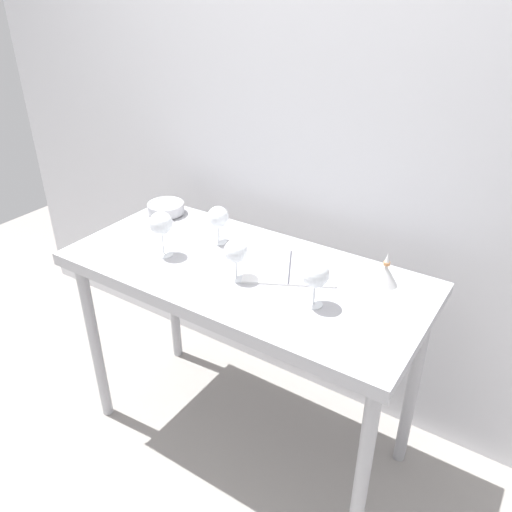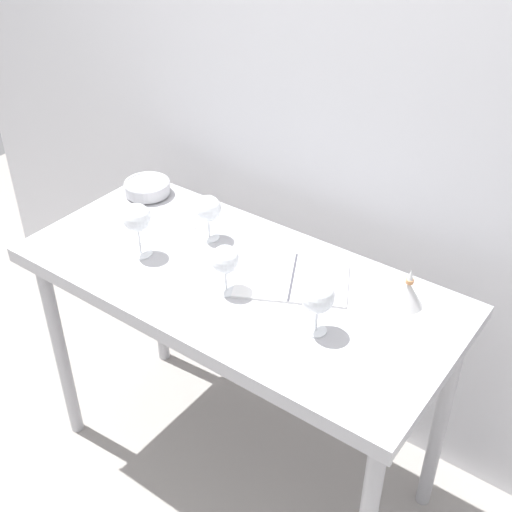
{
  "view_description": "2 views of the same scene",
  "coord_description": "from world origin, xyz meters",
  "px_view_note": "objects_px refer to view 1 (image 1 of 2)",
  "views": [
    {
      "loc": [
        0.95,
        -1.38,
        1.89
      ],
      "look_at": [
        0.02,
        0.05,
        0.93
      ],
      "focal_mm": 35.92,
      "sensor_mm": 36.0,
      "label": 1
    },
    {
      "loc": [
        1.03,
        -1.31,
        2.13
      ],
      "look_at": [
        0.06,
        0.02,
        0.98
      ],
      "focal_mm": 46.76,
      "sensor_mm": 36.0,
      "label": 2
    }
  ],
  "objects_px": {
    "open_notebook": "(290,268)",
    "tasting_sheet_upper": "(184,236)",
    "wine_glass_near_right": "(315,275)",
    "wine_glass_near_left": "(161,224)",
    "decanter_funnel": "(385,274)",
    "tasting_bowl": "(166,208)",
    "wine_glass_far_left": "(218,218)",
    "wine_glass_near_center": "(236,252)"
  },
  "relations": [
    {
      "from": "wine_glass_near_left",
      "to": "wine_glass_far_left",
      "type": "xyz_separation_m",
      "value": [
        0.12,
        0.2,
        -0.02
      ]
    },
    {
      "from": "wine_glass_near_left",
      "to": "wine_glass_near_center",
      "type": "distance_m",
      "value": 0.34
    },
    {
      "from": "open_notebook",
      "to": "wine_glass_near_right",
      "type": "bearing_deg",
      "value": -68.82
    },
    {
      "from": "open_notebook",
      "to": "wine_glass_far_left",
      "type": "bearing_deg",
      "value": 148.61
    },
    {
      "from": "wine_glass_near_center",
      "to": "decanter_funnel",
      "type": "bearing_deg",
      "value": 28.97
    },
    {
      "from": "tasting_bowl",
      "to": "decanter_funnel",
      "type": "xyz_separation_m",
      "value": [
        1.06,
        -0.03,
        0.01
      ]
    },
    {
      "from": "open_notebook",
      "to": "wine_glass_near_left",
      "type": "bearing_deg",
      "value": 173.4
    },
    {
      "from": "wine_glass_near_right",
      "to": "tasting_bowl",
      "type": "bearing_deg",
      "value": 162.77
    },
    {
      "from": "decanter_funnel",
      "to": "tasting_bowl",
      "type": "bearing_deg",
      "value": 178.53
    },
    {
      "from": "open_notebook",
      "to": "tasting_sheet_upper",
      "type": "relative_size",
      "value": 1.76
    },
    {
      "from": "tasting_sheet_upper",
      "to": "decanter_funnel",
      "type": "xyz_separation_m",
      "value": [
        0.85,
        0.1,
        0.04
      ]
    },
    {
      "from": "wine_glass_far_left",
      "to": "tasting_bowl",
      "type": "height_order",
      "value": "wine_glass_far_left"
    },
    {
      "from": "tasting_sheet_upper",
      "to": "wine_glass_near_left",
      "type": "bearing_deg",
      "value": -92.96
    },
    {
      "from": "wine_glass_far_left",
      "to": "tasting_bowl",
      "type": "xyz_separation_m",
      "value": [
        -0.37,
        0.09,
        -0.08
      ]
    },
    {
      "from": "wine_glass_far_left",
      "to": "tasting_sheet_upper",
      "type": "height_order",
      "value": "wine_glass_far_left"
    },
    {
      "from": "wine_glass_near_right",
      "to": "decanter_funnel",
      "type": "relative_size",
      "value": 1.34
    },
    {
      "from": "wine_glass_near_right",
      "to": "wine_glass_far_left",
      "type": "xyz_separation_m",
      "value": [
        -0.54,
        0.19,
        -0.01
      ]
    },
    {
      "from": "wine_glass_near_right",
      "to": "wine_glass_near_left",
      "type": "height_order",
      "value": "wine_glass_near_left"
    },
    {
      "from": "decanter_funnel",
      "to": "tasting_sheet_upper",
      "type": "bearing_deg",
      "value": -173.18
    },
    {
      "from": "wine_glass_near_center",
      "to": "tasting_bowl",
      "type": "xyz_separation_m",
      "value": [
        -0.6,
        0.29,
        -0.08
      ]
    },
    {
      "from": "wine_glass_near_left",
      "to": "tasting_sheet_upper",
      "type": "distance_m",
      "value": 0.22
    },
    {
      "from": "open_notebook",
      "to": "tasting_sheet_upper",
      "type": "height_order",
      "value": "open_notebook"
    },
    {
      "from": "wine_glass_near_center",
      "to": "tasting_sheet_upper",
      "type": "relative_size",
      "value": 0.66
    },
    {
      "from": "wine_glass_far_left",
      "to": "tasting_sheet_upper",
      "type": "relative_size",
      "value": 0.67
    },
    {
      "from": "wine_glass_near_right",
      "to": "wine_glass_near_center",
      "type": "distance_m",
      "value": 0.32
    },
    {
      "from": "wine_glass_near_right",
      "to": "decanter_funnel",
      "type": "bearing_deg",
      "value": 59.36
    },
    {
      "from": "wine_glass_far_left",
      "to": "open_notebook",
      "type": "relative_size",
      "value": 0.38
    },
    {
      "from": "wine_glass_far_left",
      "to": "tasting_bowl",
      "type": "bearing_deg",
      "value": 166.01
    },
    {
      "from": "wine_glass_near_left",
      "to": "decanter_funnel",
      "type": "bearing_deg",
      "value": 18.4
    },
    {
      "from": "wine_glass_far_left",
      "to": "open_notebook",
      "type": "bearing_deg",
      "value": -4.08
    },
    {
      "from": "wine_glass_far_left",
      "to": "wine_glass_near_right",
      "type": "bearing_deg",
      "value": -19.4
    },
    {
      "from": "wine_glass_near_right",
      "to": "open_notebook",
      "type": "bearing_deg",
      "value": 138.49
    },
    {
      "from": "wine_glass_near_left",
      "to": "tasting_bowl",
      "type": "relative_size",
      "value": 1.08
    },
    {
      "from": "wine_glass_far_left",
      "to": "open_notebook",
      "type": "xyz_separation_m",
      "value": [
        0.35,
        -0.03,
        -0.11
      ]
    },
    {
      "from": "wine_glass_near_right",
      "to": "wine_glass_far_left",
      "type": "distance_m",
      "value": 0.57
    },
    {
      "from": "wine_glass_near_left",
      "to": "tasting_sheet_upper",
      "type": "xyz_separation_m",
      "value": [
        -0.04,
        0.17,
        -0.13
      ]
    },
    {
      "from": "wine_glass_near_left",
      "to": "wine_glass_far_left",
      "type": "bearing_deg",
      "value": 59.66
    },
    {
      "from": "wine_glass_near_left",
      "to": "decanter_funnel",
      "type": "height_order",
      "value": "wine_glass_near_left"
    },
    {
      "from": "wine_glass_near_left",
      "to": "tasting_sheet_upper",
      "type": "relative_size",
      "value": 0.78
    },
    {
      "from": "wine_glass_near_right",
      "to": "wine_glass_near_left",
      "type": "xyz_separation_m",
      "value": [
        -0.66,
        -0.01,
        0.01
      ]
    },
    {
      "from": "wine_glass_near_right",
      "to": "wine_glass_far_left",
      "type": "bearing_deg",
      "value": 160.6
    },
    {
      "from": "tasting_sheet_upper",
      "to": "wine_glass_near_right",
      "type": "bearing_deg",
      "value": -27.86
    }
  ]
}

